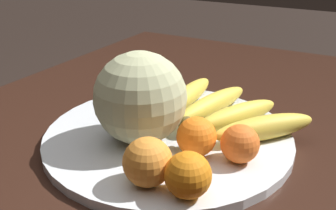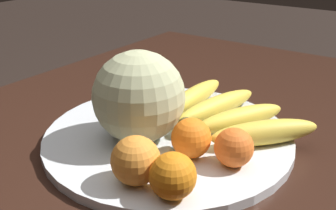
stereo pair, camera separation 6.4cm
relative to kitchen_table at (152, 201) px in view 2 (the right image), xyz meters
The scene contains 9 objects.
kitchen_table is the anchor object (origin of this frame).
fruit_bowl 0.12m from the kitchen_table, 13.04° to the right, with size 0.41×0.41×0.02m.
melon 0.20m from the kitchen_table, 108.92° to the left, with size 0.15×0.15×0.15m.
banana_bunch 0.20m from the kitchen_table, 30.45° to the right, with size 0.24×0.26×0.04m.
orange_front_left 0.22m from the kitchen_table, 131.88° to the right, with size 0.06×0.06×0.06m.
orange_front_right 0.21m from the kitchen_table, 86.62° to the right, with size 0.06×0.06×0.06m.
orange_mid_center 0.20m from the kitchen_table, 151.62° to the right, with size 0.07×0.07×0.07m.
orange_back_left 0.17m from the kitchen_table, 93.73° to the right, with size 0.06×0.06×0.06m.
produce_tag 0.14m from the kitchen_table, 134.54° to the right, with size 0.09×0.07×0.00m.
Camera 2 is at (-0.44, -0.35, 1.10)m, focal length 42.00 mm.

